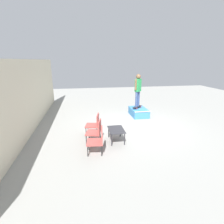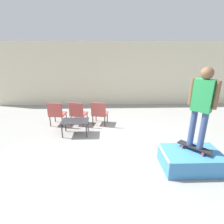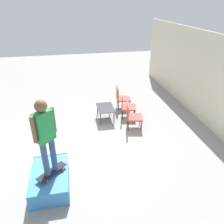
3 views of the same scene
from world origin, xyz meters
name	(u,v)px [view 3 (image 3 of 3)]	position (x,y,z in m)	size (l,w,h in m)	color
ground_plane	(78,145)	(0.00, 0.00, 0.00)	(24.00, 24.00, 0.00)	gray
house_wall_back	(221,88)	(0.00, 4.46, 1.50)	(12.00, 0.06, 3.00)	beige
skate_ramp_box	(50,179)	(1.50, -0.72, 0.21)	(1.31, 0.84, 0.43)	#3D84C6
skateboard_on_ramp	(52,172)	(1.58, -0.65, 0.49)	(0.64, 0.67, 0.07)	black
person_skater	(45,132)	(1.58, -0.65, 1.54)	(0.42, 0.44, 1.76)	#384C7A
coffee_table	(105,109)	(-1.41, 1.09, 0.41)	(0.85, 0.57, 0.47)	#2D2D33
patio_chair_left	(121,97)	(-2.18, 1.86, 0.48)	(0.57, 0.57, 0.87)	black
patio_chair_center	(126,105)	(-1.43, 1.86, 0.48)	(0.63, 0.63, 0.87)	black
patio_chair_right	(132,115)	(-0.66, 1.86, 0.48)	(0.62, 0.62, 0.87)	black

